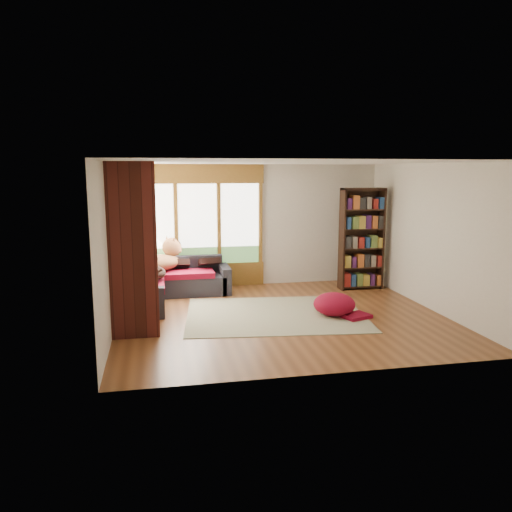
{
  "coord_description": "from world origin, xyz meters",
  "views": [
    {
      "loc": [
        -2.04,
        -8.01,
        2.47
      ],
      "look_at": [
        -0.31,
        0.66,
        0.95
      ],
      "focal_mm": 35.0,
      "sensor_mm": 36.0,
      "label": 1
    }
  ],
  "objects": [
    {
      "name": "pouf",
      "position": [
        0.91,
        -0.11,
        0.21
      ],
      "size": [
        0.81,
        0.81,
        0.39
      ],
      "primitive_type": "ellipsoid",
      "rotation": [
        0.0,
        0.0,
        0.14
      ],
      "color": "maroon",
      "rests_on": "area_rug"
    },
    {
      "name": "wall_back",
      "position": [
        0.0,
        2.5,
        1.3
      ],
      "size": [
        5.5,
        0.04,
        2.6
      ],
      "primitive_type": "cube",
      "color": "silver",
      "rests_on": "ground"
    },
    {
      "name": "dog_brindle",
      "position": [
        -2.15,
        1.27,
        0.74
      ],
      "size": [
        0.57,
        0.8,
        0.41
      ],
      "rotation": [
        0.0,
        0.0,
        1.75
      ],
      "color": "black",
      "rests_on": "sectional_sofa"
    },
    {
      "name": "wall_right",
      "position": [
        2.75,
        0.0,
        1.3
      ],
      "size": [
        0.04,
        5.0,
        2.6
      ],
      "primitive_type": "cube",
      "color": "silver",
      "rests_on": "ground"
    },
    {
      "name": "dog_tan",
      "position": [
        -1.98,
        1.99,
        0.82
      ],
      "size": [
        1.14,
        1.08,
        0.56
      ],
      "rotation": [
        0.0,
        0.0,
        0.65
      ],
      "color": "brown",
      "rests_on": "sectional_sofa"
    },
    {
      "name": "ceiling",
      "position": [
        0.0,
        0.0,
        2.6
      ],
      "size": [
        5.5,
        5.5,
        0.0
      ],
      "primitive_type": "plane",
      "color": "white"
    },
    {
      "name": "roller_blind",
      "position": [
        -2.69,
        2.03,
        1.75
      ],
      "size": [
        0.03,
        0.72,
        0.9
      ],
      "primitive_type": "cube",
      "color": "#6C885F",
      "rests_on": "wall_left"
    },
    {
      "name": "sectional_sofa",
      "position": [
        -1.95,
        1.7,
        0.3
      ],
      "size": [
        2.2,
        2.2,
        0.8
      ],
      "rotation": [
        0.0,
        0.0,
        -0.01
      ],
      "color": "black",
      "rests_on": "ground"
    },
    {
      "name": "throw_pillows",
      "position": [
        -1.92,
        1.85,
        0.75
      ],
      "size": [
        1.98,
        1.68,
        0.45
      ],
      "color": "black",
      "rests_on": "sectional_sofa"
    },
    {
      "name": "floor",
      "position": [
        0.0,
        0.0,
        0.0
      ],
      "size": [
        5.5,
        5.5,
        0.0
      ],
      "primitive_type": "plane",
      "color": "brown",
      "rests_on": "ground"
    },
    {
      "name": "windows_left",
      "position": [
        -2.72,
        1.2,
        1.35
      ],
      "size": [
        0.1,
        2.62,
        1.9
      ],
      "color": "brown",
      "rests_on": "wall_left"
    },
    {
      "name": "bookshelf",
      "position": [
        2.14,
        1.66,
        1.06
      ],
      "size": [
        0.91,
        0.3,
        2.12
      ],
      "color": "black",
      "rests_on": "ground"
    },
    {
      "name": "wall_front",
      "position": [
        0.0,
        -2.5,
        1.3
      ],
      "size": [
        5.5,
        0.04,
        2.6
      ],
      "primitive_type": "cube",
      "color": "silver",
      "rests_on": "ground"
    },
    {
      "name": "area_rug",
      "position": [
        -0.08,
        0.12,
        0.01
      ],
      "size": [
        3.28,
        2.65,
        0.01
      ],
      "primitive_type": "cube",
      "rotation": [
        0.0,
        0.0,
        -0.11
      ],
      "color": "beige",
      "rests_on": "ground"
    },
    {
      "name": "windows_back",
      "position": [
        -1.2,
        2.47,
        1.35
      ],
      "size": [
        2.82,
        0.1,
        1.9
      ],
      "color": "brown",
      "rests_on": "wall_back"
    },
    {
      "name": "brick_chimney",
      "position": [
        -2.4,
        -0.35,
        1.3
      ],
      "size": [
        0.7,
        0.7,
        2.6
      ],
      "primitive_type": "cube",
      "color": "#471914",
      "rests_on": "ground"
    },
    {
      "name": "wall_left",
      "position": [
        -2.75,
        0.0,
        1.3
      ],
      "size": [
        0.04,
        5.0,
        2.6
      ],
      "primitive_type": "cube",
      "color": "silver",
      "rests_on": "ground"
    }
  ]
}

